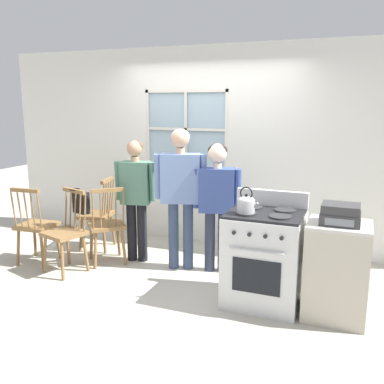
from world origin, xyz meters
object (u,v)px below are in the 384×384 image
person_elderly_left (136,191)px  handbag (81,202)px  potted_plant (181,163)px  kettle (246,204)px  chair_near_wall (98,215)px  person_adult_right (217,194)px  person_teen_center (181,185)px  chair_by_window (66,234)px  chair_near_stove (36,227)px  side_counter (336,271)px  chair_center_cluster (107,227)px  stove (264,257)px  stereo (340,214)px

person_elderly_left → handbag: 0.67m
potted_plant → kettle: bearing=-50.3°
chair_near_wall → person_adult_right: size_ratio=0.64×
person_teen_center → kettle: bearing=-52.3°
chair_by_window → chair_near_stove: bearing=-173.9°
chair_near_wall → person_adult_right: person_adult_right is taller
person_elderly_left → side_counter: 2.51m
handbag → side_counter: 2.95m
person_elderly_left → side_counter: size_ratio=1.67×
chair_center_cluster → potted_plant: size_ratio=4.11×
chair_near_wall → chair_center_cluster: (0.40, -0.41, 0.00)m
person_adult_right → potted_plant: 1.25m
handbag → side_counter: bearing=-4.0°
person_teen_center → handbag: bearing=-179.9°
chair_center_cluster → person_elderly_left: 0.57m
person_elderly_left → person_teen_center: (0.61, -0.04, 0.12)m
side_counter → chair_near_wall: bearing=165.3°
stove → side_counter: (0.68, -0.05, -0.02)m
handbag → stereo: (2.92, -0.22, 0.19)m
chair_near_stove → chair_by_window: bearing=164.5°
chair_by_window → handbag: bearing=90.0°
person_adult_right → potted_plant: (-0.83, 0.91, 0.20)m
chair_near_wall → stereo: size_ratio=2.85×
person_elderly_left → kettle: size_ratio=6.09×
stereo → chair_by_window: bearing=-180.0°
chair_center_cluster → person_adult_right: size_ratio=0.64×
chair_near_wall → chair_near_stove: 0.84m
kettle → stereo: (0.84, 0.06, -0.04)m
person_teen_center → person_adult_right: bearing=-7.3°
potted_plant → handbag: potted_plant is taller
stove → stereo: size_ratio=3.19×
kettle → person_elderly_left: bearing=156.1°
potted_plant → chair_near_wall: bearing=-140.2°
chair_near_wall → stereo: 3.26m
chair_center_cluster → stereo: stereo is taller
chair_by_window → potted_plant: size_ratio=4.11×
kettle → person_teen_center: bearing=145.4°
stereo → stove: bearing=174.3°
side_counter → stereo: 0.54m
chair_by_window → kettle: 2.22m
chair_near_stove → person_teen_center: 1.87m
chair_near_wall → chair_by_window: bearing=-4.4°
chair_near_stove → stereo: stereo is taller
person_elderly_left → potted_plant: bearing=66.8°
stove → kettle: bearing=-140.8°
chair_near_wall → side_counter: 3.21m
chair_near_stove → side_counter: chair_near_stove is taller
person_adult_right → side_counter: bearing=-38.7°
person_elderly_left → stove: person_elderly_left is taller
chair_near_wall → side_counter: bearing=62.9°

